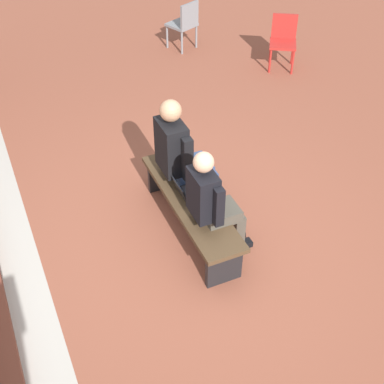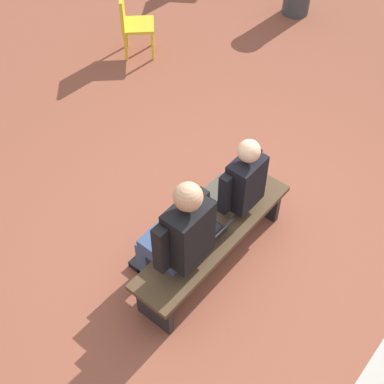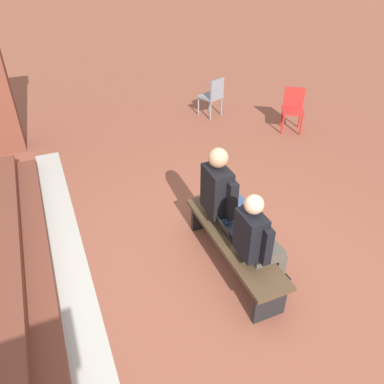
{
  "view_description": "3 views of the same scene",
  "coord_description": "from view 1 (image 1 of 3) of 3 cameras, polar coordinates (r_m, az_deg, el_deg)",
  "views": [
    {
      "loc": [
        -3.75,
        1.57,
        4.08
      ],
      "look_at": [
        -0.28,
        0.03,
        0.92
      ],
      "focal_mm": 50.0,
      "sensor_mm": 36.0,
      "label": 1
    },
    {
      "loc": [
        2.51,
        1.57,
        4.2
      ],
      "look_at": [
        0.26,
        -0.3,
        0.97
      ],
      "focal_mm": 50.0,
      "sensor_mm": 36.0,
      "label": 2
    },
    {
      "loc": [
        -2.66,
        1.57,
        3.32
      ],
      "look_at": [
        0.66,
        0.16,
        0.84
      ],
      "focal_mm": 35.0,
      "sensor_mm": 36.0,
      "label": 3
    }
  ],
  "objects": [
    {
      "name": "concrete_strip",
      "position": [
        5.64,
        -17.42,
        -8.99
      ],
      "size": [
        7.62,
        0.4,
        0.01
      ],
      "primitive_type": "cube",
      "color": "#B7B2A8",
      "rests_on": "ground"
    },
    {
      "name": "laptop",
      "position": [
        5.59,
        -0.49,
        -0.0
      ],
      "size": [
        0.32,
        0.29,
        0.21
      ],
      "color": "black",
      "rests_on": "bench"
    },
    {
      "name": "person_student",
      "position": [
        5.19,
        2.19,
        -0.94
      ],
      "size": [
        0.51,
        0.64,
        1.29
      ],
      "color": "#4C473D",
      "rests_on": "ground"
    },
    {
      "name": "plastic_chair_far_right",
      "position": [
        9.06,
        9.71,
        15.85
      ],
      "size": [
        0.58,
        0.58,
        0.84
      ],
      "color": "red",
      "rests_on": "ground"
    },
    {
      "name": "bench",
      "position": [
        5.65,
        -0.14,
        -1.44
      ],
      "size": [
        1.8,
        0.44,
        0.45
      ],
      "color": "#4C3823",
      "rests_on": "ground"
    },
    {
      "name": "plastic_chair_foreground",
      "position": [
        9.54,
        -0.77,
        17.65
      ],
      "size": [
        0.55,
        0.55,
        0.84
      ],
      "color": "gray",
      "rests_on": "ground"
    },
    {
      "name": "ground_plane",
      "position": [
        5.76,
        -0.86,
        -5.34
      ],
      "size": [
        60.0,
        60.0,
        0.0
      ],
      "primitive_type": "plane",
      "color": "brown"
    },
    {
      "name": "person_adult",
      "position": [
        5.72,
        -1.11,
        4.13
      ],
      "size": [
        0.59,
        0.74,
        1.42
      ],
      "color": "#384C75",
      "rests_on": "ground"
    }
  ]
}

